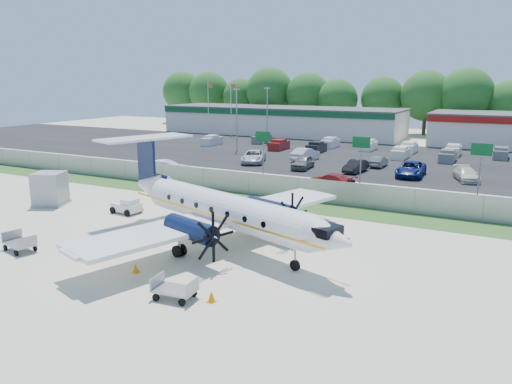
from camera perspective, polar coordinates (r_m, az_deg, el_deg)
The scene contains 32 objects.
ground at distance 32.48m, azimuth -4.96°, elevation -6.04°, with size 170.00×170.00×0.00m, color beige.
grass_verge at distance 42.64m, azimuth 3.75°, elevation -1.42°, with size 170.00×4.00×0.02m, color #2D561E.
access_road at distance 48.96m, azimuth 7.09°, elevation 0.37°, with size 170.00×8.00×0.02m, color black.
parking_lot at distance 68.70m, azimuth 13.33°, elevation 3.71°, with size 170.00×32.00×0.02m, color black.
perimeter_fence at distance 44.20m, azimuth 4.83°, elevation 0.40°, with size 120.00×0.06×1.99m.
building_west at distance 97.09m, azimuth 2.85°, elevation 8.16°, with size 46.40×12.40×5.24m.
sign_left at distance 55.06m, azimuth 0.82°, elevation 5.65°, with size 1.80×0.26×5.00m.
sign_mid at distance 51.07m, azimuth 11.93°, elevation 4.82°, with size 1.80×0.26×5.00m.
sign_right at distance 49.27m, azimuth 24.33°, elevation 3.67°, with size 1.80×0.26×5.00m.
flagpole_west at distance 96.56m, azimuth -5.44°, elevation 9.89°, with size 1.06×0.12×10.00m.
flagpole_east at distance 93.93m, azimuth -2.84°, elevation 9.85°, with size 1.06×0.12×10.00m.
light_pole_nw at distance 73.80m, azimuth -2.22°, elevation 8.73°, with size 0.90×0.35×9.09m.
light_pole_sw at distance 82.60m, azimuth 1.28°, elevation 9.17°, with size 0.90×0.35×9.09m.
tree_line at distance 101.74m, azimuth 18.22°, elevation 6.26°, with size 112.00×6.00×14.00m, color #1C5318, non-canonical shape.
aircraft at distance 31.83m, azimuth -3.99°, elevation -1.88°, with size 20.41×19.91×6.25m.
pushback_tug at distance 41.00m, azimuth -14.51°, elevation -1.57°, with size 2.33×1.74×1.21m.
baggage_cart_near at distance 34.43m, azimuth -25.40°, elevation -5.27°, with size 2.35×1.70×1.11m.
baggage_cart_far at distance 24.97m, azimuth -9.28°, elevation -10.89°, with size 2.17×1.44×1.08m.
service_container at distance 45.67m, azimuth -22.48°, elevation 0.24°, with size 3.32×3.32×2.79m.
cone_nose at distance 24.51m, azimuth -5.10°, elevation -11.82°, with size 0.41×0.41×0.58m.
cone_port_wing at distance 28.62m, azimuth -13.59°, elevation -8.45°, with size 0.40×0.40×0.56m.
cone_starboard_wing at distance 39.37m, azimuth 3.21°, elevation -2.29°, with size 0.34×0.34×0.48m.
road_car_west at distance 56.11m, azimuth -10.15°, elevation 1.85°, with size 1.80×5.17×1.70m, color silver.
road_car_mid at distance 49.48m, azimuth 8.52°, elevation 0.45°, with size 2.04×5.01×1.45m, color maroon.
parked_car_a at distance 63.71m, azimuth -0.29°, elevation 3.35°, with size 2.67×5.78×1.61m, color silver.
parked_car_b at distance 59.68m, azimuth 5.37°, elevation 2.65°, with size 1.91×4.74×1.62m, color #595B5E.
parked_car_c at distance 58.32m, azimuth 11.30°, elevation 2.22°, with size 1.54×4.41×1.45m, color black.
parked_car_d at distance 57.35m, azimuth 17.24°, elevation 1.71°, with size 2.70×5.87×1.63m, color navy.
parked_car_e at distance 56.82m, azimuth 22.86°, elevation 1.17°, with size 1.97×4.85×1.41m, color beige.
parked_car_f at distance 65.68m, azimuth 5.64°, elevation 3.57°, with size 1.80×5.17×1.70m, color silver.
parked_car_g at distance 62.65m, azimuth 13.83°, elevation 2.81°, with size 1.38×3.96×1.31m, color #595B5E.
far_parking_rows at distance 73.51m, azimuth 14.32°, elevation 4.22°, with size 56.00×10.00×1.60m, color gray, non-canonical shape.
Camera 1 is at (16.71, -25.81, 10.47)m, focal length 35.00 mm.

